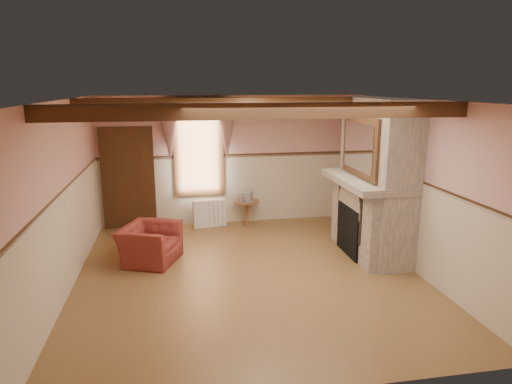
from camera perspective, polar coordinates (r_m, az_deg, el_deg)
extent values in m
cube|color=brown|center=(7.56, -0.94, -10.26)|extent=(5.50, 6.00, 0.01)
cube|color=silver|center=(6.93, -1.03, 11.45)|extent=(5.50, 6.00, 0.01)
cube|color=tan|center=(10.04, -3.74, 3.98)|extent=(5.50, 0.02, 2.80)
cube|color=tan|center=(4.32, 5.50, -8.90)|extent=(5.50, 0.02, 2.80)
cube|color=tan|center=(7.22, -23.06, -0.78)|extent=(0.02, 6.00, 2.80)
cube|color=tan|center=(8.02, 18.81, 0.91)|extent=(0.02, 6.00, 2.80)
cube|color=black|center=(8.47, 11.91, -4.69)|extent=(0.20, 0.95, 0.90)
imported|color=maroon|center=(8.18, -13.14, -6.32)|extent=(1.18, 1.26, 0.65)
cylinder|color=brown|center=(10.04, -1.17, -2.57)|extent=(0.56, 0.56, 0.55)
cube|color=#B7AD8C|center=(9.92, -1.29, -0.53)|extent=(0.35, 0.39, 0.20)
cube|color=white|center=(9.95, -5.84, -2.64)|extent=(0.72, 0.26, 0.60)
imported|color=brown|center=(8.21, 14.12, 1.91)|extent=(0.31, 0.31, 0.08)
cube|color=black|center=(9.03, 11.78, 3.45)|extent=(0.14, 0.24, 0.20)
cylinder|color=gold|center=(8.56, 13.04, 3.12)|extent=(0.11, 0.11, 0.28)
cylinder|color=#AA2D14|center=(7.80, 15.48, 1.56)|extent=(0.06, 0.06, 0.16)
cylinder|color=gold|center=(8.16, 14.26, 2.00)|extent=(0.06, 0.06, 0.12)
cube|color=gray|center=(8.40, 14.91, 1.71)|extent=(0.85, 2.00, 2.80)
cube|color=gray|center=(8.33, 13.77, 1.40)|extent=(1.05, 2.05, 0.12)
cube|color=silver|center=(8.15, 12.81, 5.56)|extent=(0.06, 1.44, 1.04)
cube|color=black|center=(10.03, -15.68, 1.47)|extent=(1.10, 0.10, 2.10)
cube|color=white|center=(9.92, -7.20, 5.26)|extent=(1.06, 0.08, 2.02)
cube|color=gray|center=(9.76, -7.27, 8.67)|extent=(1.30, 0.14, 1.40)
cube|color=black|center=(5.76, 0.92, 10.07)|extent=(5.50, 0.18, 0.20)
cube|color=black|center=(8.12, -2.40, 11.02)|extent=(5.50, 0.18, 0.20)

